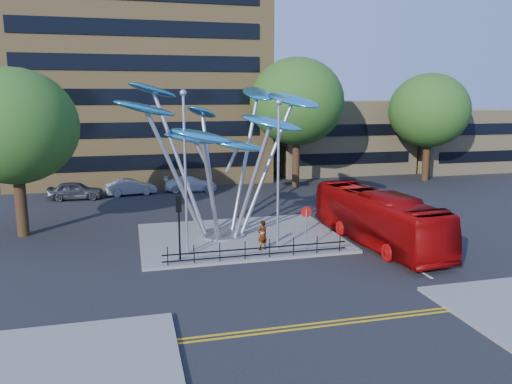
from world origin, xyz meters
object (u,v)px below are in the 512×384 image
object	(u,v)px
street_lamp_left	(185,159)
pedestrian	(262,235)
street_lamp_right	(278,162)
parked_car_mid	(131,187)
parked_car_right	(191,184)
tree_far	(429,111)
no_entry_sign_island	(306,221)
tree_left	(14,127)
tree_right	(297,102)
red_bus	(377,218)
parked_car_left	(76,190)
leaf_sculpture	(219,126)
traffic_light_island	(179,214)

from	to	relation	value
street_lamp_left	pedestrian	xyz separation A→B (m)	(4.13, -0.46, -4.36)
street_lamp_right	parked_car_mid	xyz separation A→B (m)	(-7.88, 18.65, -4.39)
pedestrian	parked_car_right	bearing A→B (deg)	-105.33
tree_far	no_entry_sign_island	bearing A→B (deg)	-135.75
tree_left	tree_far	size ratio (longest dim) A/B	0.95
tree_right	no_entry_sign_island	xyz separation A→B (m)	(-6.00, -19.48, -6.22)
red_bus	parked_car_left	size ratio (longest dim) A/B	2.51
tree_right	leaf_sculpture	xyz separation A→B (m)	(-10.07, -15.32, -1.16)
leaf_sculpture	traffic_light_island	distance (m)	6.65
street_lamp_left	leaf_sculpture	bearing A→B (deg)	52.60
leaf_sculpture	tree_far	bearing A→B (deg)	32.48
parked_car_mid	tree_far	bearing A→B (deg)	-97.97
street_lamp_right	pedestrian	xyz separation A→B (m)	(-0.87, 0.04, -4.10)
leaf_sculpture	pedestrian	size ratio (longest dim) A/B	7.52
tree_left	parked_car_left	world-z (taller)	tree_left
tree_far	no_entry_sign_island	distance (m)	28.42
tree_right	no_entry_sign_island	size ratio (longest dim) A/B	4.94
tree_left	red_bus	world-z (taller)	tree_left
pedestrian	parked_car_left	world-z (taller)	pedestrian
leaf_sculpture	red_bus	world-z (taller)	leaf_sculpture
tree_far	parked_car_right	size ratio (longest dim) A/B	2.28
no_entry_sign_island	parked_car_right	world-z (taller)	no_entry_sign_island
tree_right	tree_far	world-z (taller)	tree_right
tree_left	street_lamp_right	world-z (taller)	tree_left
no_entry_sign_island	parked_car_mid	distance (m)	21.33
no_entry_sign_island	parked_car_mid	xyz separation A→B (m)	(-9.38, 19.13, -1.11)
tree_left	street_lamp_left	xyz separation A→B (m)	(9.50, -6.50, -1.44)
leaf_sculpture	street_lamp_left	world-z (taller)	leaf_sculpture
street_lamp_right	parked_car_left	distance (m)	22.12
no_entry_sign_island	red_bus	xyz separation A→B (m)	(4.60, 0.47, -0.25)
leaf_sculpture	pedestrian	distance (m)	7.12
street_lamp_left	no_entry_sign_island	size ratio (longest dim) A/B	3.59
traffic_light_island	parked_car_right	distance (m)	19.90
tree_right	parked_car_left	size ratio (longest dim) A/B	2.70
tree_left	street_lamp_right	size ratio (longest dim) A/B	1.24
parked_car_mid	no_entry_sign_island	bearing A→B (deg)	-162.55
tree_far	parked_car_right	xyz separation A→B (m)	(-24.07, 0.09, -6.42)
street_lamp_right	parked_car_left	world-z (taller)	street_lamp_right
tree_far	no_entry_sign_island	size ratio (longest dim) A/B	4.41
street_lamp_left	parked_car_left	size ratio (longest dim) A/B	1.96
tree_left	tree_far	xyz separation A→B (m)	(36.00, 12.00, 0.31)
traffic_light_island	red_bus	distance (m)	11.66
street_lamp_left	red_bus	distance (m)	11.74
tree_right	street_lamp_right	world-z (taller)	tree_right
tree_far	street_lamp_right	xyz separation A→B (m)	(-21.50, -19.00, -2.01)
traffic_light_island	parked_car_right	xyz separation A→B (m)	(2.93, 19.59, -1.93)
tree_left	tree_right	bearing A→B (deg)	28.61
street_lamp_right	parked_car_left	xyz separation A→B (m)	(-12.40, 17.80, -4.33)
tree_far	street_lamp_left	bearing A→B (deg)	-145.08
parked_car_mid	street_lamp_left	bearing A→B (deg)	-179.65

